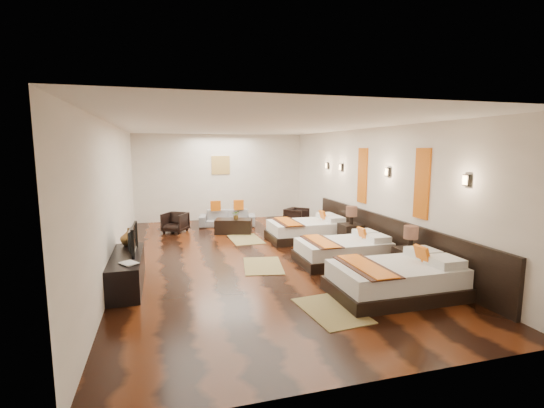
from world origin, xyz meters
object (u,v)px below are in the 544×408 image
object	(u,v)px
book	(123,265)
armchair_left	(175,222)
figurine	(129,237)
armchair_right	(297,217)
tv_console	(127,271)
table_plant	(236,215)
sofa	(227,218)
bed_mid	(344,251)
nightstand_a	(410,259)
coffee_table	(234,226)
bed_far	(307,230)
nightstand_b	(351,232)
bed_near	(397,279)
tv	(129,239)

from	to	relation	value
book	armchair_left	xyz separation A→B (m)	(0.94, 4.85, -0.28)
figurine	armchair_right	bearing A→B (deg)	36.66
tv_console	table_plant	size ratio (longest dim) A/B	7.20
sofa	armchair_left	bearing A→B (deg)	-152.38
bed_mid	armchair_left	xyz separation A→B (m)	(-3.25, 3.95, 0.03)
nightstand_a	sofa	xyz separation A→B (m)	(-2.45, 5.57, -0.09)
armchair_left	coffee_table	xyz separation A→B (m)	(1.56, -0.58, -0.08)
coffee_table	bed_far	bearing A→B (deg)	-36.82
bed_far	nightstand_b	size ratio (longest dim) A/B	1.99
sofa	armchair_left	distance (m)	1.62
figurine	coffee_table	bearing A→B (deg)	49.66
nightstand_a	armchair_left	size ratio (longest dim) A/B	1.55
tv_console	armchair_right	world-z (taller)	armchair_right
sofa	coffee_table	world-z (taller)	sofa
bed_near	armchair_left	world-z (taller)	bed_near
nightstand_a	tv_console	size ratio (longest dim) A/B	0.53
bed_mid	tv	size ratio (longest dim) A/B	2.20
bed_far	nightstand_a	bearing A→B (deg)	-77.01
nightstand_b	tv_console	xyz separation A→B (m)	(-4.95, -1.43, -0.07)
nightstand_b	sofa	distance (m)	4.09
nightstand_a	coffee_table	xyz separation A→B (m)	(-2.45, 4.52, -0.13)
bed_near	table_plant	distance (m)	5.45
nightstand_a	nightstand_b	distance (m)	2.29
bed_far	figurine	size ratio (longest dim) A/B	5.95
bed_mid	coffee_table	world-z (taller)	bed_mid
bed_near	table_plant	xyz separation A→B (m)	(-1.63, 5.19, 0.26)
coffee_table	nightstand_a	bearing A→B (deg)	-61.59
armchair_left	armchair_right	size ratio (longest dim) A/B	0.99
figurine	book	bearing A→B (deg)	-90.00
bed_mid	tv	world-z (taller)	tv
bed_far	coffee_table	xyz separation A→B (m)	(-1.70, 1.27, -0.05)
bed_near	nightstand_a	xyz separation A→B (m)	(0.75, 0.72, 0.07)
nightstand_a	armchair_left	world-z (taller)	nightstand_a
armchair_right	bed_near	bearing A→B (deg)	-138.38
nightstand_b	armchair_left	size ratio (longest dim) A/B	1.60
bed_far	table_plant	xyz separation A→B (m)	(-1.63, 1.21, 0.27)
book	armchair_right	xyz separation A→B (m)	(4.50, 4.67, -0.28)
figurine	sofa	distance (m)	4.73
bed_mid	sofa	xyz separation A→B (m)	(-1.69, 4.42, -0.00)
bed_mid	sofa	bearing A→B (deg)	110.97
bed_mid	book	world-z (taller)	bed_mid
bed_far	tv	distance (m)	4.75
bed_mid	coffee_table	xyz separation A→B (m)	(-1.69, 3.37, -0.04)
nightstand_b	bed_far	bearing A→B (deg)	128.02
tv_console	book	world-z (taller)	book
tv_console	armchair_left	xyz separation A→B (m)	(0.94, 4.24, 0.00)
bed_near	sofa	world-z (taller)	bed_near
bed_far	nightstand_a	distance (m)	3.34
armchair_left	nightstand_b	bearing A→B (deg)	-3.65
tv_console	sofa	bearing A→B (deg)	62.04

